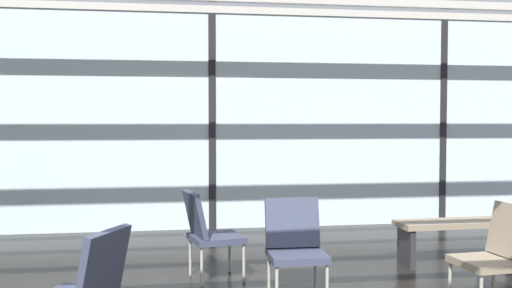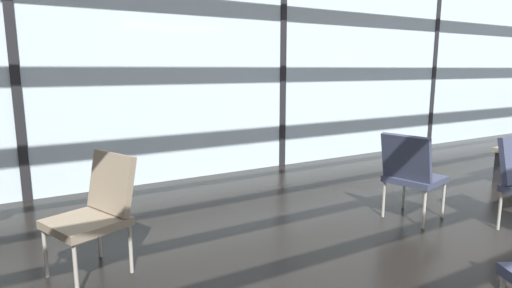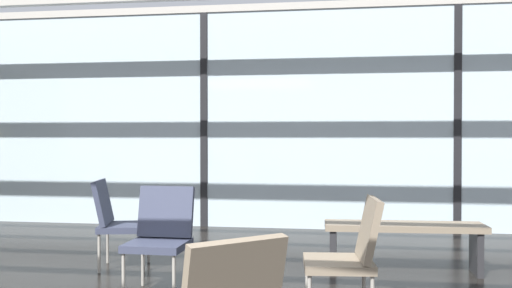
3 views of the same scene
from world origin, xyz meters
name	(u,v)px [view 1 (image 1 of 3)]	position (x,y,z in m)	size (l,w,h in m)	color
glass_curtain_wall	(212,122)	(0.00, 5.20, 1.54)	(14.00, 0.08, 3.07)	silver
window_mullion_1	(212,122)	(0.00, 5.20, 1.54)	(0.10, 0.12, 3.07)	black
window_mullion_2	(442,122)	(3.50, 5.20, 1.54)	(0.10, 0.12, 3.07)	black
parked_airplane	(232,100)	(0.90, 10.75, 2.05)	(11.15, 4.10, 4.10)	silver
lounge_chair_0	(497,251)	(2.04, 1.26, 0.49)	(0.57, 0.53, 0.87)	#7F705B
lounge_chair_1	(86,287)	(-1.14, 0.71, 0.49)	(0.68, 0.66, 0.87)	#33384C
lounge_chair_4	(208,229)	(-0.24, 2.54, 0.49)	(0.62, 0.58, 0.87)	#33384C
lounge_chair_5	(295,243)	(0.47, 1.80, 0.49)	(0.49, 0.53, 0.87)	#33384C
waiting_bench	(464,230)	(2.56, 2.77, 0.36)	(1.52, 0.47, 0.47)	#7F705B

